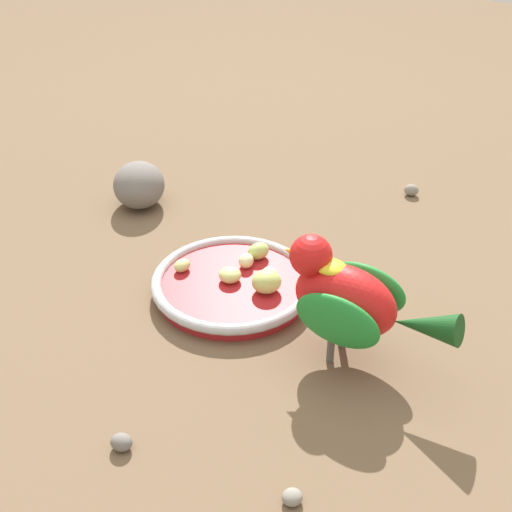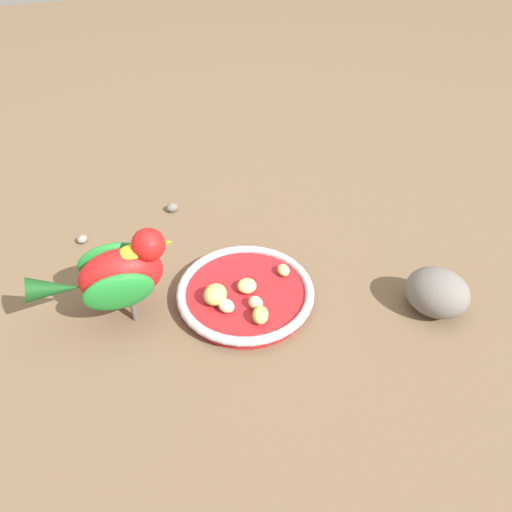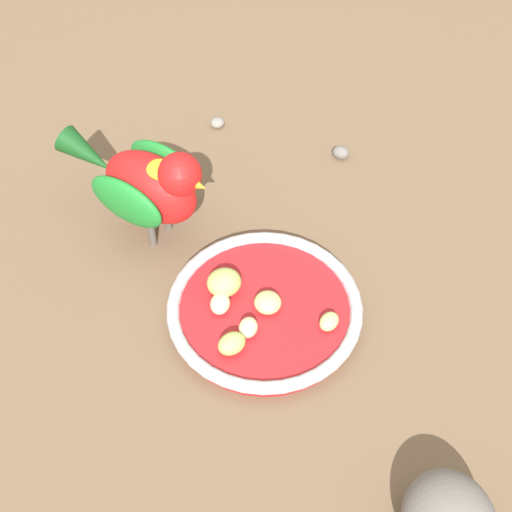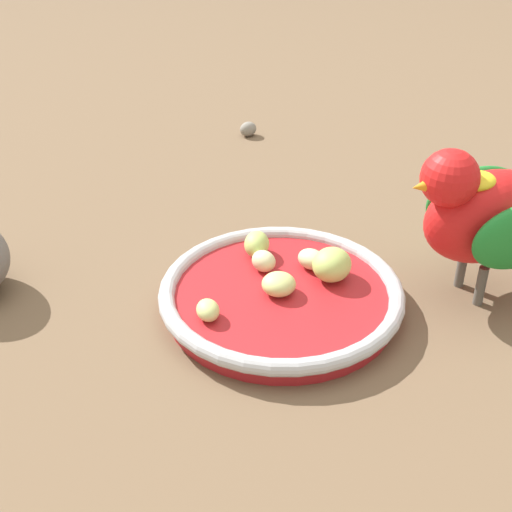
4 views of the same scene
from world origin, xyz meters
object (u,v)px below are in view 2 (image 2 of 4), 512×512
at_px(apple_piece_1, 283,270).
at_px(pebble_1, 82,239).
at_px(apple_piece_4, 256,303).
at_px(pebble_0, 172,207).
at_px(feeding_bowl, 245,293).
at_px(parrot, 118,273).
at_px(apple_piece_0, 247,286).
at_px(apple_piece_3, 214,292).
at_px(apple_piece_5, 260,315).
at_px(apple_piece_2, 226,306).
at_px(rock_large, 437,292).

height_order(apple_piece_1, pebble_1, apple_piece_1).
xyz_separation_m(apple_piece_4, pebble_0, (0.32, 0.07, -0.02)).
xyz_separation_m(feeding_bowl, pebble_0, (0.28, 0.07, -0.01)).
distance_m(apple_piece_1, pebble_1, 0.38).
distance_m(feeding_bowl, parrot, 0.20).
bearing_deg(apple_piece_0, apple_piece_3, 93.99).
bearing_deg(parrot, apple_piece_5, -28.79).
bearing_deg(apple_piece_1, pebble_0, 28.15).
bearing_deg(apple_piece_2, apple_piece_3, 21.99).
height_order(feeding_bowl, apple_piece_5, apple_piece_5).
relative_size(parrot, rock_large, 2.20).
height_order(feeding_bowl, apple_piece_2, apple_piece_2).
xyz_separation_m(feeding_bowl, rock_large, (-0.11, -0.27, 0.02)).
bearing_deg(parrot, apple_piece_1, -4.12).
height_order(apple_piece_1, pebble_0, apple_piece_1).
height_order(apple_piece_0, parrot, parrot).
bearing_deg(apple_piece_5, apple_piece_4, -3.09).
bearing_deg(rock_large, apple_piece_1, 57.39).
xyz_separation_m(apple_piece_3, apple_piece_5, (-0.06, -0.05, -0.00)).
distance_m(apple_piece_2, parrot, 0.17).
bearing_deg(apple_piece_4, parrot, 70.94).
xyz_separation_m(apple_piece_3, apple_piece_4, (-0.04, -0.06, -0.01)).
height_order(apple_piece_1, apple_piece_3, apple_piece_3).
relative_size(apple_piece_3, apple_piece_4, 1.58).
xyz_separation_m(apple_piece_0, apple_piece_4, (-0.04, -0.00, 0.00)).
relative_size(feeding_bowl, pebble_1, 11.04).
bearing_deg(pebble_0, feeding_bowl, -166.47).
xyz_separation_m(apple_piece_1, apple_piece_2, (-0.05, 0.11, 0.00)).
bearing_deg(feeding_bowl, pebble_1, 46.16).
xyz_separation_m(apple_piece_5, rock_large, (-0.04, -0.27, 0.01)).
height_order(feeding_bowl, apple_piece_0, apple_piece_0).
distance_m(apple_piece_0, apple_piece_3, 0.05).
height_order(feeding_bowl, apple_piece_1, apple_piece_1).
relative_size(apple_piece_3, rock_large, 0.40).
height_order(feeding_bowl, apple_piece_4, apple_piece_4).
xyz_separation_m(apple_piece_2, apple_piece_4, (-0.01, -0.04, 0.00)).
bearing_deg(pebble_1, apple_piece_2, -142.27).
height_order(feeding_bowl, pebble_1, feeding_bowl).
bearing_deg(apple_piece_4, apple_piece_5, 176.91).
bearing_deg(feeding_bowl, apple_piece_4, -172.73).
height_order(apple_piece_0, apple_piece_4, same).
bearing_deg(rock_large, pebble_1, 56.43).
height_order(feeding_bowl, pebble_0, feeding_bowl).
bearing_deg(apple_piece_5, apple_piece_3, 40.21).
distance_m(pebble_0, pebble_1, 0.18).
distance_m(parrot, pebble_0, 0.29).
bearing_deg(apple_piece_3, pebble_1, 39.24).
xyz_separation_m(apple_piece_1, apple_piece_3, (-0.02, 0.12, 0.01)).
distance_m(apple_piece_0, apple_piece_1, 0.07).
distance_m(apple_piece_4, pebble_1, 0.37).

